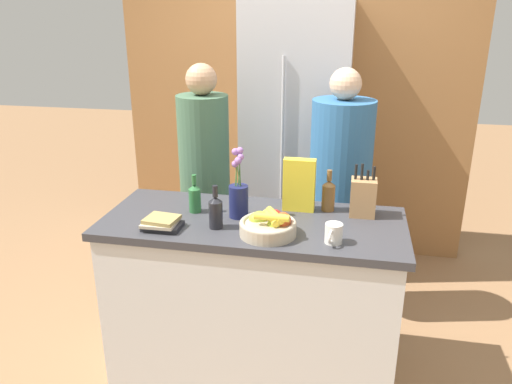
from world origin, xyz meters
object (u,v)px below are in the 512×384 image
flower_vase (239,196)px  bottle_wine (328,195)px  book_stack (162,223)px  bottle_vinegar (195,197)px  fruit_bowl (269,225)px  knife_block (363,197)px  person_at_sink (205,177)px  person_in_blue (340,184)px  cereal_box (299,185)px  refrigerator (296,142)px  bottle_oil (216,211)px  coffee_mug (333,234)px

flower_vase → bottle_wine: bearing=21.9°
book_stack → bottle_vinegar: bottle_vinegar is taller
fruit_bowl → knife_block: (0.43, 0.32, 0.05)m
knife_block → person_at_sink: person_at_sink is taller
bottle_vinegar → person_in_blue: 0.97m
flower_vase → cereal_box: (0.29, 0.15, 0.03)m
refrigerator → flower_vase: bearing=-96.2°
cereal_box → person_in_blue: size_ratio=0.18×
bottle_wine → flower_vase: bearing=-158.1°
flower_vase → person_in_blue: size_ratio=0.23×
cereal_box → bottle_oil: bearing=-140.3°
refrigerator → bottle_oil: (-0.21, -1.43, 0.01)m
coffee_mug → book_stack: coffee_mug is taller
refrigerator → fruit_bowl: size_ratio=7.38×
book_stack → person_in_blue: size_ratio=0.11×
coffee_mug → refrigerator: bearing=103.3°
book_stack → person_in_blue: person_in_blue is taller
bottle_vinegar → book_stack: bearing=-111.6°
bottle_oil → person_at_sink: bearing=110.7°
coffee_mug → person_in_blue: (-0.00, 0.87, -0.07)m
knife_block → person_at_sink: size_ratio=0.17×
bottle_oil → bottle_wine: bearing=32.7°
fruit_bowl → person_at_sink: 0.94m
fruit_bowl → person_at_sink: bearing=125.4°
refrigerator → person_at_sink: 0.85m
person_in_blue → bottle_wine: bearing=-98.4°
bottle_oil → bottle_wine: bottle_wine is taller
refrigerator → person_in_blue: bearing=-60.6°
book_stack → refrigerator: bearing=72.5°
flower_vase → person_in_blue: bearing=53.6°
bottle_oil → flower_vase: bearing=63.6°
flower_vase → bottle_wine: (0.44, 0.18, -0.02)m
bottle_wine → person_in_blue: size_ratio=0.14×
knife_block → bottle_oil: 0.75m
flower_vase → bottle_vinegar: 0.24m
bottle_wine → person_at_sink: 0.90m
bottle_oil → bottle_vinegar: (-0.16, 0.18, -0.01)m
flower_vase → person_at_sink: 0.69m
fruit_bowl → book_stack: size_ratio=1.46×
bottle_oil → person_in_blue: person_in_blue is taller
bottle_oil → cereal_box: bearing=39.7°
coffee_mug → bottle_vinegar: 0.76m
fruit_bowl → bottle_wine: 0.44m
refrigerator → bottle_vinegar: bearing=-106.7°
coffee_mug → knife_block: bearing=70.3°
knife_block → flower_vase: (-0.62, -0.14, 0.01)m
person_at_sink → person_in_blue: bearing=3.2°
cereal_box → bottle_wine: 0.16m
cereal_box → bottle_oil: 0.48m
knife_block → bottle_wine: (-0.18, 0.04, -0.01)m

